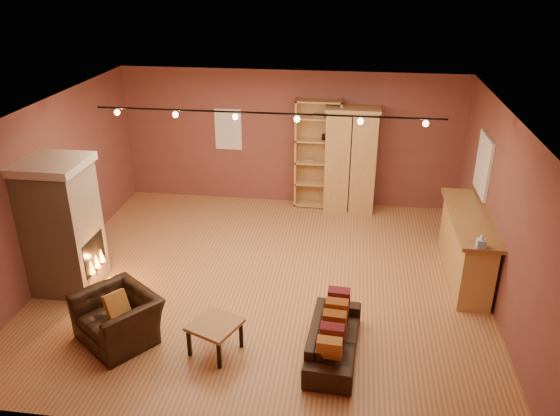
# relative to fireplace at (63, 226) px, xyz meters

# --- Properties ---
(floor) EXTENTS (7.00, 7.00, 0.00)m
(floor) POSITION_rel_fireplace_xyz_m (3.04, 0.60, -1.06)
(floor) COLOR #976035
(floor) RESTS_ON ground
(ceiling) EXTENTS (7.00, 7.00, 0.00)m
(ceiling) POSITION_rel_fireplace_xyz_m (3.04, 0.60, 1.74)
(ceiling) COLOR brown
(ceiling) RESTS_ON back_wall
(back_wall) EXTENTS (7.00, 0.02, 2.80)m
(back_wall) POSITION_rel_fireplace_xyz_m (3.04, 3.85, 0.34)
(back_wall) COLOR brown
(back_wall) RESTS_ON floor
(left_wall) EXTENTS (0.02, 6.50, 2.80)m
(left_wall) POSITION_rel_fireplace_xyz_m (-0.46, 0.60, 0.34)
(left_wall) COLOR brown
(left_wall) RESTS_ON floor
(right_wall) EXTENTS (0.02, 6.50, 2.80)m
(right_wall) POSITION_rel_fireplace_xyz_m (6.54, 0.60, 0.34)
(right_wall) COLOR brown
(right_wall) RESTS_ON floor
(fireplace) EXTENTS (1.01, 0.98, 2.12)m
(fireplace) POSITION_rel_fireplace_xyz_m (0.00, 0.00, 0.00)
(fireplace) COLOR tan
(fireplace) RESTS_ON floor
(back_window) EXTENTS (0.56, 0.04, 0.86)m
(back_window) POSITION_rel_fireplace_xyz_m (1.74, 3.83, 0.49)
(back_window) COLOR white
(back_window) RESTS_ON back_wall
(bookcase) EXTENTS (0.93, 0.36, 2.27)m
(bookcase) POSITION_rel_fireplace_xyz_m (3.63, 3.73, 0.09)
(bookcase) COLOR tan
(bookcase) RESTS_ON floor
(armoire) EXTENTS (1.07, 0.61, 2.17)m
(armoire) POSITION_rel_fireplace_xyz_m (4.30, 3.57, 0.03)
(armoire) COLOR tan
(armoire) RESTS_ON floor
(bar_counter) EXTENTS (0.61, 2.28, 1.09)m
(bar_counter) POSITION_rel_fireplace_xyz_m (6.24, 1.17, -0.51)
(bar_counter) COLOR tan
(bar_counter) RESTS_ON floor
(tissue_box) EXTENTS (0.13, 0.13, 0.23)m
(tissue_box) POSITION_rel_fireplace_xyz_m (6.19, 0.12, 0.12)
(tissue_box) COLOR #8FBBE5
(tissue_box) RESTS_ON bar_counter
(right_window) EXTENTS (0.05, 0.90, 1.00)m
(right_window) POSITION_rel_fireplace_xyz_m (6.51, 2.00, 0.59)
(right_window) COLOR white
(right_window) RESTS_ON right_wall
(loveseat) EXTENTS (0.56, 1.60, 0.69)m
(loveseat) POSITION_rel_fireplace_xyz_m (4.23, -1.10, -0.73)
(loveseat) COLOR black
(loveseat) RESTS_ON floor
(armchair) EXTENTS (1.24, 1.16, 0.91)m
(armchair) POSITION_rel_fireplace_xyz_m (1.31, -1.19, -0.60)
(armchair) COLOR black
(armchair) RESTS_ON floor
(coffee_table) EXTENTS (0.77, 0.77, 0.44)m
(coffee_table) POSITION_rel_fireplace_xyz_m (2.67, -1.27, -0.68)
(coffee_table) COLOR olive
(coffee_table) RESTS_ON floor
(track_rail) EXTENTS (5.20, 0.09, 0.13)m
(track_rail) POSITION_rel_fireplace_xyz_m (3.04, 0.80, 1.63)
(track_rail) COLOR black
(track_rail) RESTS_ON ceiling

